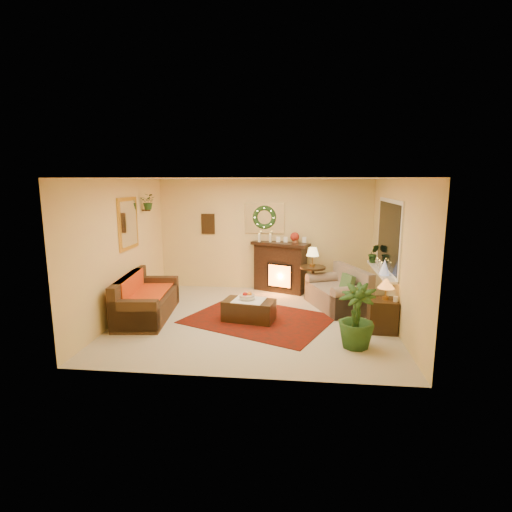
# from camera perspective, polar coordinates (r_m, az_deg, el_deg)

# --- Properties ---
(floor) EXTENTS (5.00, 5.00, 0.00)m
(floor) POSITION_cam_1_polar(r_m,az_deg,el_deg) (7.57, -0.28, -9.08)
(floor) COLOR beige
(floor) RESTS_ON ground
(ceiling) EXTENTS (5.00, 5.00, 0.00)m
(ceiling) POSITION_cam_1_polar(r_m,az_deg,el_deg) (7.12, -0.30, 11.01)
(ceiling) COLOR white
(ceiling) RESTS_ON ground
(wall_back) EXTENTS (5.00, 5.00, 0.00)m
(wall_back) POSITION_cam_1_polar(r_m,az_deg,el_deg) (9.45, 1.22, 3.03)
(wall_back) COLOR #EFD88C
(wall_back) RESTS_ON ground
(wall_front) EXTENTS (5.00, 5.00, 0.00)m
(wall_front) POSITION_cam_1_polar(r_m,az_deg,el_deg) (5.05, -3.12, -3.79)
(wall_front) COLOR #EFD88C
(wall_front) RESTS_ON ground
(wall_left) EXTENTS (4.50, 4.50, 0.00)m
(wall_left) POSITION_cam_1_polar(r_m,az_deg,el_deg) (7.91, -18.61, 0.95)
(wall_left) COLOR #EFD88C
(wall_left) RESTS_ON ground
(wall_right) EXTENTS (4.50, 4.50, 0.00)m
(wall_right) POSITION_cam_1_polar(r_m,az_deg,el_deg) (7.39, 19.35, 0.26)
(wall_right) COLOR #EFD88C
(wall_right) RESTS_ON ground
(area_rug) EXTENTS (3.06, 2.74, 0.01)m
(area_rug) POSITION_cam_1_polar(r_m,az_deg,el_deg) (7.59, 0.41, -8.99)
(area_rug) COLOR maroon
(area_rug) RESTS_ON floor
(sofa) EXTENTS (1.02, 1.96, 0.81)m
(sofa) POSITION_cam_1_polar(r_m,az_deg,el_deg) (7.88, -15.29, -5.38)
(sofa) COLOR #4C2F26
(sofa) RESTS_ON floor
(red_throw) EXTENTS (0.81, 1.31, 0.02)m
(red_throw) POSITION_cam_1_polar(r_m,az_deg,el_deg) (8.02, -15.46, -4.92)
(red_throw) COLOR #E24D26
(red_throw) RESTS_ON sofa
(fireplace) EXTENTS (1.25, 0.80, 1.09)m
(fireplace) POSITION_cam_1_polar(r_m,az_deg,el_deg) (9.35, 3.46, -1.74)
(fireplace) COLOR black
(fireplace) RESTS_ON floor
(poinsettia) EXTENTS (0.21, 0.21, 0.21)m
(poinsettia) POSITION_cam_1_polar(r_m,az_deg,el_deg) (9.18, 5.55, 2.76)
(poinsettia) COLOR #A12617
(poinsettia) RESTS_ON fireplace
(mantel_candle_a) EXTENTS (0.06, 0.06, 0.19)m
(mantel_candle_a) POSITION_cam_1_polar(r_m,az_deg,el_deg) (9.23, 0.46, 2.60)
(mantel_candle_a) COLOR silver
(mantel_candle_a) RESTS_ON fireplace
(mantel_candle_b) EXTENTS (0.06, 0.06, 0.19)m
(mantel_candle_b) POSITION_cam_1_polar(r_m,az_deg,el_deg) (9.22, 2.05, 2.58)
(mantel_candle_b) COLOR white
(mantel_candle_b) RESTS_ON fireplace
(mantel_mirror) EXTENTS (0.92, 0.02, 0.72)m
(mantel_mirror) POSITION_cam_1_polar(r_m,az_deg,el_deg) (9.38, 1.22, 5.43)
(mantel_mirror) COLOR white
(mantel_mirror) RESTS_ON wall_back
(wreath) EXTENTS (0.55, 0.11, 0.55)m
(wreath) POSITION_cam_1_polar(r_m,az_deg,el_deg) (9.34, 1.20, 5.53)
(wreath) COLOR #194719
(wreath) RESTS_ON wall_back
(wall_art) EXTENTS (0.32, 0.03, 0.48)m
(wall_art) POSITION_cam_1_polar(r_m,az_deg,el_deg) (9.60, -6.86, 4.58)
(wall_art) COLOR #381E11
(wall_art) RESTS_ON wall_back
(gold_mirror) EXTENTS (0.03, 0.84, 1.00)m
(gold_mirror) POSITION_cam_1_polar(r_m,az_deg,el_deg) (8.11, -17.80, 4.45)
(gold_mirror) COLOR gold
(gold_mirror) RESTS_ON wall_left
(hanging_plant) EXTENTS (0.33, 0.28, 0.36)m
(hanging_plant) POSITION_cam_1_polar(r_m,az_deg,el_deg) (8.73, -15.05, 6.45)
(hanging_plant) COLOR #194719
(hanging_plant) RESTS_ON wall_left
(loveseat) EXTENTS (1.30, 1.63, 0.83)m
(loveseat) POSITION_cam_1_polar(r_m,az_deg,el_deg) (8.30, 11.55, -4.48)
(loveseat) COLOR #7A6B5A
(loveseat) RESTS_ON floor
(window_frame) EXTENTS (0.03, 1.86, 1.36)m
(window_frame) POSITION_cam_1_polar(r_m,az_deg,el_deg) (7.88, 18.46, 2.77)
(window_frame) COLOR white
(window_frame) RESTS_ON wall_right
(window_glass) EXTENTS (0.02, 1.70, 1.22)m
(window_glass) POSITION_cam_1_polar(r_m,az_deg,el_deg) (7.88, 18.35, 2.78)
(window_glass) COLOR black
(window_glass) RESTS_ON wall_right
(window_sill) EXTENTS (0.22, 1.86, 0.04)m
(window_sill) POSITION_cam_1_polar(r_m,az_deg,el_deg) (7.97, 17.44, -2.05)
(window_sill) COLOR white
(window_sill) RESTS_ON wall_right
(mini_tree) EXTENTS (0.18, 0.18, 0.27)m
(mini_tree) POSITION_cam_1_polar(r_m,az_deg,el_deg) (7.54, 17.88, -1.48)
(mini_tree) COLOR silver
(mini_tree) RESTS_ON window_sill
(sill_plant) EXTENTS (0.28, 0.22, 0.51)m
(sill_plant) POSITION_cam_1_polar(r_m,az_deg,el_deg) (8.57, 16.45, 0.34)
(sill_plant) COLOR #245A26
(sill_plant) RESTS_ON window_sill
(side_table_round) EXTENTS (0.67, 0.67, 0.72)m
(side_table_round) POSITION_cam_1_polar(r_m,az_deg,el_deg) (8.86, 8.05, -4.02)
(side_table_round) COLOR black
(side_table_round) RESTS_ON floor
(lamp_cream) EXTENTS (0.27, 0.27, 0.42)m
(lamp_cream) POSITION_cam_1_polar(r_m,az_deg,el_deg) (8.77, 8.07, -0.46)
(lamp_cream) COLOR #FFE28C
(lamp_cream) RESTS_ON side_table_round
(end_table_square) EXTENTS (0.49, 0.49, 0.57)m
(end_table_square) POSITION_cam_1_polar(r_m,az_deg,el_deg) (7.27, 17.59, -8.19)
(end_table_square) COLOR black
(end_table_square) RESTS_ON floor
(lamp_tiffany) EXTENTS (0.28, 0.28, 0.42)m
(lamp_tiffany) POSITION_cam_1_polar(r_m,az_deg,el_deg) (7.14, 18.05, -4.58)
(lamp_tiffany) COLOR orange
(lamp_tiffany) RESTS_ON end_table_square
(coffee_table) EXTENTS (1.01, 0.67, 0.39)m
(coffee_table) POSITION_cam_1_polar(r_m,az_deg,el_deg) (7.46, -1.01, -7.68)
(coffee_table) COLOR black
(coffee_table) RESTS_ON floor
(fruit_bowl) EXTENTS (0.28, 0.28, 0.07)m
(fruit_bowl) POSITION_cam_1_polar(r_m,az_deg,el_deg) (7.42, -1.27, -5.84)
(fruit_bowl) COLOR silver
(fruit_bowl) RESTS_ON coffee_table
(floor_palm) EXTENTS (2.11, 2.11, 3.01)m
(floor_palm) POSITION_cam_1_polar(r_m,az_deg,el_deg) (6.44, 14.12, -8.80)
(floor_palm) COLOR #264B20
(floor_palm) RESTS_ON floor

